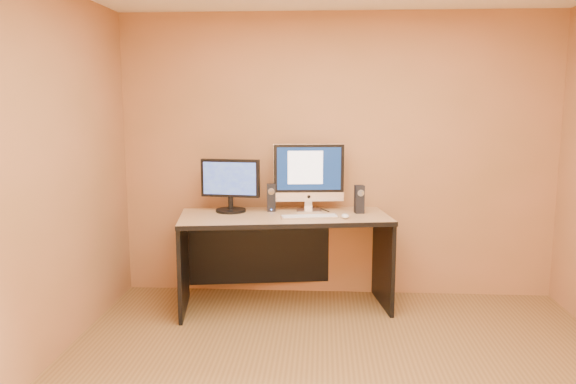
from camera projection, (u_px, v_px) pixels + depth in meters
name	position (u px, v px, depth m)	size (l,w,h in m)	color
walls	(346.00, 189.00, 3.21)	(4.00, 4.00, 2.60)	#AC6C45
desk	(284.00, 261.00, 4.92)	(1.79, 0.78, 0.83)	tan
imac	(309.00, 177.00, 5.00)	(0.64, 0.23, 0.62)	silver
second_monitor	(230.00, 186.00, 4.97)	(0.54, 0.27, 0.47)	black
speaker_left	(271.00, 198.00, 5.01)	(0.08, 0.08, 0.25)	black
speaker_right	(359.00, 199.00, 4.92)	(0.08, 0.08, 0.25)	black
keyboard	(310.00, 216.00, 4.74)	(0.48, 0.13, 0.02)	silver
mouse	(345.00, 216.00, 4.71)	(0.06, 0.11, 0.04)	white
cable_a	(323.00, 209.00, 5.09)	(0.01, 0.01, 0.25)	black
cable_b	(310.00, 209.00, 5.13)	(0.01, 0.01, 0.20)	black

